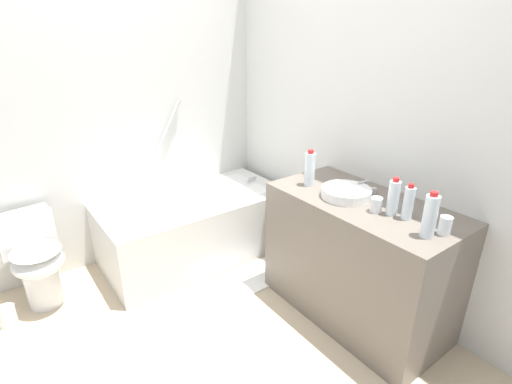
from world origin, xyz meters
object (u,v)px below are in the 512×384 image
Objects in this scene: sink_basin at (346,193)px; sink_faucet at (366,186)px; bath_mat at (251,278)px; water_bottle_3 at (393,198)px; drinking_glass_0 at (445,226)px; drinking_glass_1 at (376,205)px; toilet_paper_roll at (7,316)px; water_bottle_2 at (430,216)px; water_bottle_0 at (310,169)px; toilet at (35,258)px; bathtub at (195,224)px; water_bottle_1 at (408,203)px.

sink_faucet reaches higher than sink_basin.
water_bottle_3 is at bearing -70.91° from bath_mat.
water_bottle_3 reaches higher than drinking_glass_0.
drinking_glass_1 is (-0.21, -0.24, 0.01)m from sink_faucet.
toilet_paper_roll is (-1.60, 0.54, 0.06)m from bath_mat.
water_bottle_2 reaches higher than toilet_paper_roll.
water_bottle_0 is 0.61m from water_bottle_3.
sink_basin is 0.25m from drinking_glass_1.
water_bottle_2 is at bearing -95.40° from drinking_glass_1.
water_bottle_0 is at bearing 52.60° from toilet.
bathtub reaches higher than bath_mat.
toilet_paper_roll is (-1.93, 1.48, -0.88)m from water_bottle_3.
sink_faucet is at bearing -51.36° from water_bottle_0.
drinking_glass_0 is at bearing -74.56° from bathtub.
water_bottle_1 is 0.09m from water_bottle_3.
drinking_glass_1 is at bearing -87.63° from water_bottle_0.
water_bottle_0 is 1.79× the size of toilet_paper_roll.
toilet_paper_roll is at bearing 137.52° from drinking_glass_0.
bath_mat is (-0.32, 0.94, -0.95)m from water_bottle_3.
water_bottle_2 is (-0.05, -0.58, 0.09)m from sink_basin.
toilet is 2.12× the size of sink_basin.
sink_faucet is 0.38m from water_bottle_0.
bathtub is 1.20m from toilet.
bathtub reaches higher than water_bottle_2.
sink_basin is 2.05× the size of sink_faucet.
toilet_paper_roll is at bearing 142.49° from water_bottle_3.
water_bottle_2 is (-0.01, -0.87, 0.00)m from water_bottle_0.
drinking_glass_1 is at bearing -95.21° from sink_basin.
water_bottle_1 is at bearing -84.37° from sink_basin.
water_bottle_2 is 1.80× the size of toilet_paper_roll.
water_bottle_0 is at bearing 96.03° from water_bottle_3.
drinking_glass_0 reaches higher than bath_mat.
water_bottle_3 is 1.62× the size of toilet_paper_roll.
sink_basin is 3.55× the size of drinking_glass_1.
water_bottle_3 is 1.37m from bath_mat.
sink_basin is 2.26× the size of toilet_paper_roll.
bath_mat is (-0.28, 0.86, -0.89)m from drinking_glass_1.
sink_basin is at bearing -31.30° from toilet_paper_roll.
water_bottle_1 reaches higher than toilet.
sink_faucet is 0.73× the size of water_bottle_1.
bath_mat is at bearing 128.50° from water_bottle_0.
water_bottle_0 reaches higher than drinking_glass_1.
sink_basin is 0.62m from drinking_glass_0.
water_bottle_3 reaches higher than drinking_glass_1.
sink_basin is (1.66, -1.30, 0.52)m from toilet.
drinking_glass_0 is (0.09, -0.04, -0.07)m from water_bottle_2.
drinking_glass_1 is (-0.06, 0.16, -0.05)m from water_bottle_1.
sink_faucet is 0.61× the size of water_bottle_2.
bath_mat is (-0.30, 0.62, -0.87)m from sink_basin.
drinking_glass_1 reaches higher than toilet_paper_roll.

